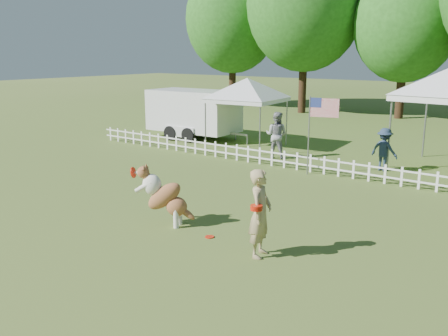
# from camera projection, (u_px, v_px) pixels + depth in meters

# --- Properties ---
(ground) EXTENTS (120.00, 120.00, 0.00)m
(ground) POSITION_uv_depth(u_px,v_px,m) (187.00, 238.00, 10.67)
(ground) COLOR #35541A
(ground) RESTS_ON ground
(picket_fence) EXTENTS (22.00, 0.08, 0.60)m
(picket_fence) POSITION_uv_depth(u_px,v_px,m) (331.00, 166.00, 16.03)
(picket_fence) COLOR white
(picket_fence) RESTS_ON ground
(handler) EXTENTS (0.57, 0.72, 1.74)m
(handler) POSITION_uv_depth(u_px,v_px,m) (260.00, 213.00, 9.57)
(handler) COLOR tan
(handler) RESTS_ON ground
(dog) EXTENTS (1.40, 0.95, 1.38)m
(dog) POSITION_uv_depth(u_px,v_px,m) (165.00, 196.00, 11.34)
(dog) COLOR brown
(dog) RESTS_ON ground
(frisbee_on_turf) EXTENTS (0.26, 0.26, 0.02)m
(frisbee_on_turf) POSITION_uv_depth(u_px,v_px,m) (210.00, 237.00, 10.73)
(frisbee_on_turf) COLOR red
(frisbee_on_turf) RESTS_ON ground
(canopy_tent_left) EXTENTS (2.98, 2.98, 2.79)m
(canopy_tent_left) POSITION_uv_depth(u_px,v_px,m) (247.00, 114.00, 20.63)
(canopy_tent_left) COLOR white
(canopy_tent_left) RESTS_ON ground
(cargo_trailer) EXTENTS (5.20, 2.49, 2.24)m
(cargo_trailer) POSITION_uv_depth(u_px,v_px,m) (194.00, 114.00, 22.79)
(cargo_trailer) COLOR silver
(cargo_trailer) RESTS_ON ground
(flag_pole) EXTENTS (0.97, 0.34, 2.54)m
(flag_pole) POSITION_uv_depth(u_px,v_px,m) (309.00, 136.00, 15.95)
(flag_pole) COLOR gray
(flag_pole) RESTS_ON ground
(spectator_a) EXTENTS (0.95, 0.81, 1.74)m
(spectator_a) POSITION_uv_depth(u_px,v_px,m) (276.00, 135.00, 18.56)
(spectator_a) COLOR gray
(spectator_a) RESTS_ON ground
(spectator_b) EXTENTS (1.01, 0.69, 1.44)m
(spectator_b) POSITION_uv_depth(u_px,v_px,m) (384.00, 150.00, 16.58)
(spectator_b) COLOR #223148
(spectator_b) RESTS_ON ground
(tree_far_left) EXTENTS (6.60, 6.60, 11.00)m
(tree_far_left) POSITION_uv_depth(u_px,v_px,m) (233.00, 28.00, 35.31)
(tree_far_left) COLOR #235A19
(tree_far_left) RESTS_ON ground
(tree_left) EXTENTS (7.40, 7.40, 12.00)m
(tree_left) POSITION_uv_depth(u_px,v_px,m) (305.00, 17.00, 31.27)
(tree_left) COLOR #235A19
(tree_left) RESTS_ON ground
(tree_center_left) EXTENTS (6.00, 6.00, 9.80)m
(tree_center_left) POSITION_uv_depth(u_px,v_px,m) (405.00, 34.00, 28.76)
(tree_center_left) COLOR #235A19
(tree_center_left) RESTS_ON ground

